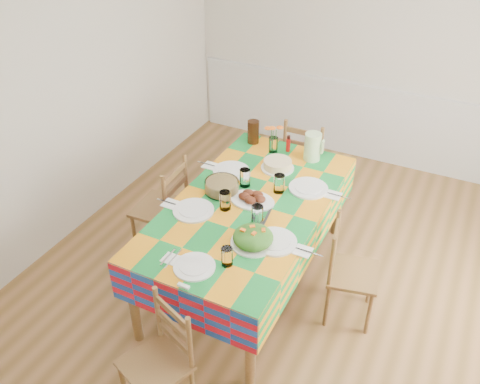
% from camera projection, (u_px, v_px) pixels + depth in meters
% --- Properties ---
extents(room, '(4.58, 5.08, 2.78)m').
position_uv_depth(room, '(303.00, 153.00, 3.63)').
color(room, brown).
rests_on(room, ground).
extents(wainscot, '(4.41, 0.06, 0.92)m').
position_uv_depth(wainscot, '(373.00, 122.00, 5.95)').
color(wainscot, silver).
rests_on(wainscot, room).
extents(dining_table, '(1.14, 2.12, 0.82)m').
position_uv_depth(dining_table, '(249.00, 212.00, 4.08)').
color(dining_table, brown).
rests_on(dining_table, room).
extents(setting_near_head, '(0.47, 0.31, 0.14)m').
position_uv_depth(setting_near_head, '(205.00, 263.00, 3.40)').
color(setting_near_head, white).
rests_on(setting_near_head, dining_table).
extents(setting_left_near, '(0.59, 0.35, 0.15)m').
position_uv_depth(setting_left_near, '(204.00, 206.00, 3.93)').
color(setting_left_near, white).
rests_on(setting_left_near, dining_table).
extents(setting_left_far, '(0.58, 0.35, 0.15)m').
position_uv_depth(setting_left_far, '(235.00, 173.00, 4.33)').
color(setting_left_far, white).
rests_on(setting_left_far, dining_table).
extents(setting_right_near, '(0.61, 0.35, 0.16)m').
position_uv_depth(setting_right_near, '(269.00, 232.00, 3.67)').
color(setting_right_near, white).
rests_on(setting_right_near, dining_table).
extents(setting_right_far, '(0.61, 0.35, 0.16)m').
position_uv_depth(setting_right_far, '(299.00, 187.00, 4.15)').
color(setting_right_far, white).
rests_on(setting_right_far, dining_table).
extents(meat_platter, '(0.37, 0.27, 0.07)m').
position_uv_depth(meat_platter, '(252.00, 198.00, 4.03)').
color(meat_platter, white).
rests_on(meat_platter, dining_table).
extents(salad_platter, '(0.32, 0.32, 0.14)m').
position_uv_depth(salad_platter, '(253.00, 238.00, 3.59)').
color(salad_platter, white).
rests_on(salad_platter, dining_table).
extents(pasta_bowl, '(0.28, 0.28, 0.10)m').
position_uv_depth(pasta_bowl, '(222.00, 186.00, 4.13)').
color(pasta_bowl, white).
rests_on(pasta_bowl, dining_table).
extents(cake, '(0.29, 0.29, 0.08)m').
position_uv_depth(cake, '(278.00, 165.00, 4.43)').
color(cake, white).
rests_on(cake, dining_table).
extents(serving_utensils, '(0.15, 0.33, 0.01)m').
position_uv_depth(serving_utensils, '(263.00, 216.00, 3.88)').
color(serving_utensils, black).
rests_on(serving_utensils, dining_table).
extents(flower_vase, '(0.17, 0.14, 0.27)m').
position_uv_depth(flower_vase, '(273.00, 141.00, 4.64)').
color(flower_vase, white).
rests_on(flower_vase, dining_table).
extents(hot_sauce, '(0.04, 0.04, 0.16)m').
position_uv_depth(hot_sauce, '(288.00, 143.00, 4.66)').
color(hot_sauce, red).
rests_on(hot_sauce, dining_table).
extents(green_pitcher, '(0.15, 0.15, 0.26)m').
position_uv_depth(green_pitcher, '(313.00, 147.00, 4.51)').
color(green_pitcher, '#B7E09E').
rests_on(green_pitcher, dining_table).
extents(tea_pitcher, '(0.11, 0.11, 0.22)m').
position_uv_depth(tea_pitcher, '(253.00, 132.00, 4.78)').
color(tea_pitcher, black).
rests_on(tea_pitcher, dining_table).
extents(name_card, '(0.08, 0.03, 0.02)m').
position_uv_depth(name_card, '(183.00, 286.00, 3.25)').
color(name_card, white).
rests_on(name_card, dining_table).
extents(chair_near, '(0.50, 0.49, 0.89)m').
position_uv_depth(chair_near, '(160.00, 362.00, 3.25)').
color(chair_near, brown).
rests_on(chair_near, room).
extents(chair_far, '(0.43, 0.41, 0.98)m').
position_uv_depth(chair_far, '(306.00, 162.00, 5.20)').
color(chair_far, brown).
rests_on(chair_far, room).
extents(chair_left, '(0.44, 0.46, 0.98)m').
position_uv_depth(chair_left, '(164.00, 209.00, 4.53)').
color(chair_left, brown).
rests_on(chair_left, room).
extents(chair_right, '(0.45, 0.46, 0.89)m').
position_uv_depth(chair_right, '(348.00, 273.00, 3.92)').
color(chair_right, brown).
rests_on(chair_right, room).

